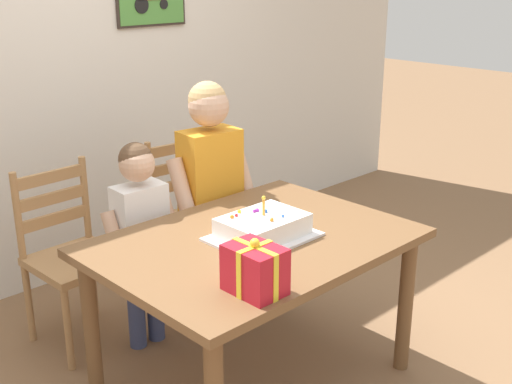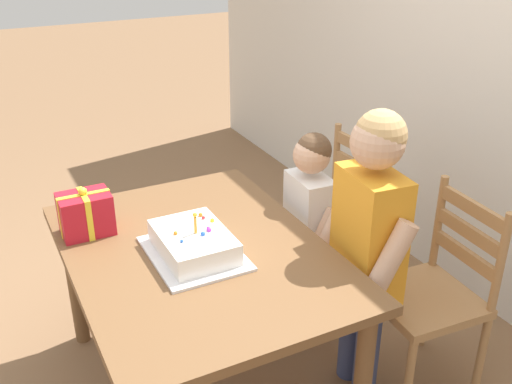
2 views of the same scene
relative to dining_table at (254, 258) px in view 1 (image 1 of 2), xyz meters
name	(u,v)px [view 1 (image 1 of 2)]	position (x,y,z in m)	size (l,w,h in m)	color
ground_plane	(254,380)	(0.00, 0.00, -0.64)	(20.00, 20.00, 0.00)	#846042
back_wall	(57,67)	(0.00, 1.65, 0.66)	(6.40, 0.11, 2.60)	silver
dining_table	(254,258)	(0.00, 0.00, 0.00)	(1.35, 0.99, 0.73)	brown
birthday_cake	(263,228)	(0.03, -0.03, 0.14)	(0.44, 0.34, 0.19)	silver
gift_box_red_large	(255,269)	(-0.34, -0.36, 0.18)	(0.16, 0.22, 0.21)	red
chair_left	(72,255)	(-0.39, 0.93, -0.17)	(0.43, 0.43, 0.92)	#A87A4C
chair_right	(193,217)	(0.39, 0.93, -0.17)	(0.45, 0.45, 0.92)	#A87A4C
child_older	(211,178)	(0.29, 0.63, 0.16)	(0.49, 0.29, 1.31)	#38426B
child_younger	(141,226)	(-0.16, 0.63, 0.01)	(0.39, 0.23, 1.07)	#38426B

